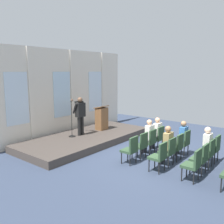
# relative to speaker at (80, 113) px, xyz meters

# --- Properties ---
(ground_plane) EXTENTS (13.01, 13.01, 0.00)m
(ground_plane) POSITION_rel_speaker_xyz_m (0.11, -3.66, -1.25)
(ground_plane) COLOR #2D384C
(rear_partition) EXTENTS (8.47, 0.14, 4.03)m
(rear_partition) POSITION_rel_speaker_xyz_m (0.15, 1.34, 0.76)
(rear_partition) COLOR silver
(rear_partition) RESTS_ON ground
(stage_platform) EXTENTS (5.99, 2.60, 0.29)m
(stage_platform) POSITION_rel_speaker_xyz_m (0.11, -0.26, -1.10)
(stage_platform) COLOR #3F3833
(stage_platform) RESTS_ON ground
(speaker) EXTENTS (0.51, 0.69, 1.66)m
(speaker) POSITION_rel_speaker_xyz_m (0.00, 0.00, 0.00)
(speaker) COLOR black
(speaker) RESTS_ON stage_platform
(mic_stand) EXTENTS (0.28, 0.28, 1.55)m
(mic_stand) POSITION_rel_speaker_xyz_m (-0.42, 0.08, -0.63)
(mic_stand) COLOR black
(mic_stand) RESTS_ON stage_platform
(lectern) EXTENTS (0.60, 0.48, 1.16)m
(lectern) POSITION_rel_speaker_xyz_m (1.34, -0.06, -0.41)
(lectern) COLOR brown
(lectern) RESTS_ON stage_platform
(chair_r0_c0) EXTENTS (0.46, 0.44, 0.94)m
(chair_r0_c0) POSITION_rel_speaker_xyz_m (-0.82, -3.22, -0.71)
(chair_r0_c0) COLOR black
(chair_r0_c0) RESTS_ON ground
(chair_r0_c1) EXTENTS (0.46, 0.44, 0.94)m
(chair_r0_c1) POSITION_rel_speaker_xyz_m (-0.20, -3.22, -0.71)
(chair_r0_c1) COLOR black
(chair_r0_c1) RESTS_ON ground
(chair_r0_c2) EXTENTS (0.46, 0.44, 0.94)m
(chair_r0_c2) POSITION_rel_speaker_xyz_m (0.43, -3.22, -0.71)
(chair_r0_c2) COLOR black
(chair_r0_c2) RESTS_ON ground
(audience_r0_c2) EXTENTS (0.36, 0.39, 1.30)m
(audience_r0_c2) POSITION_rel_speaker_xyz_m (0.43, -3.13, -0.53)
(audience_r0_c2) COLOR #2D2D33
(audience_r0_c2) RESTS_ON ground
(chair_r0_c3) EXTENTS (0.46, 0.44, 0.94)m
(chair_r0_c3) POSITION_rel_speaker_xyz_m (1.05, -3.22, -0.71)
(chair_r0_c3) COLOR black
(chair_r0_c3) RESTS_ON ground
(audience_r0_c3) EXTENTS (0.36, 0.39, 1.28)m
(audience_r0_c3) POSITION_rel_speaker_xyz_m (1.05, -3.13, -0.53)
(audience_r0_c3) COLOR #2D2D33
(audience_r0_c3) RESTS_ON ground
(chair_r1_c0) EXTENTS (0.46, 0.44, 0.94)m
(chair_r1_c0) POSITION_rel_speaker_xyz_m (-0.82, -4.26, -0.71)
(chair_r1_c0) COLOR black
(chair_r1_c0) RESTS_ON ground
(chair_r1_c1) EXTENTS (0.46, 0.44, 0.94)m
(chair_r1_c1) POSITION_rel_speaker_xyz_m (-0.20, -4.26, -0.71)
(chair_r1_c1) COLOR black
(chair_r1_c1) RESTS_ON ground
(audience_r1_c1) EXTENTS (0.36, 0.39, 1.32)m
(audience_r1_c1) POSITION_rel_speaker_xyz_m (-0.20, -4.18, -0.52)
(audience_r1_c1) COLOR #2D2D33
(audience_r1_c1) RESTS_ON ground
(chair_r1_c2) EXTENTS (0.46, 0.44, 0.94)m
(chair_r1_c2) POSITION_rel_speaker_xyz_m (0.43, -4.26, -0.71)
(chair_r1_c2) COLOR black
(chair_r1_c2) RESTS_ON ground
(chair_r1_c3) EXTENTS (0.46, 0.44, 0.94)m
(chair_r1_c3) POSITION_rel_speaker_xyz_m (1.05, -4.26, -0.71)
(chair_r1_c3) COLOR black
(chair_r1_c3) RESTS_ON ground
(audience_r1_c3) EXTENTS (0.36, 0.39, 1.28)m
(audience_r1_c3) POSITION_rel_speaker_xyz_m (1.05, -4.18, -0.53)
(audience_r1_c3) COLOR #2D2D33
(audience_r1_c3) RESTS_ON ground
(chair_r2_c0) EXTENTS (0.46, 0.44, 0.94)m
(chair_r2_c0) POSITION_rel_speaker_xyz_m (-0.82, -5.30, -0.71)
(chair_r2_c0) COLOR black
(chair_r2_c0) RESTS_ON ground
(chair_r2_c1) EXTENTS (0.46, 0.44, 0.94)m
(chair_r2_c1) POSITION_rel_speaker_xyz_m (-0.20, -5.30, -0.71)
(chair_r2_c1) COLOR black
(chair_r2_c1) RESTS_ON ground
(chair_r2_c2) EXTENTS (0.46, 0.44, 0.94)m
(chair_r2_c2) POSITION_rel_speaker_xyz_m (0.43, -5.30, -0.71)
(chair_r2_c2) COLOR black
(chair_r2_c2) RESTS_ON ground
(audience_r2_c2) EXTENTS (0.36, 0.39, 1.32)m
(audience_r2_c2) POSITION_rel_speaker_xyz_m (0.43, -5.22, -0.51)
(audience_r2_c2) COLOR #2D2D33
(audience_r2_c2) RESTS_ON ground
(chair_r2_c3) EXTENTS (0.46, 0.44, 0.94)m
(chair_r2_c3) POSITION_rel_speaker_xyz_m (1.05, -5.30, -0.71)
(chair_r2_c3) COLOR black
(chair_r2_c3) RESTS_ON ground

